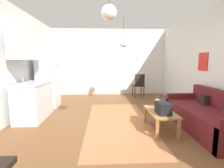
% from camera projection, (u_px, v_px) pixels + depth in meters
% --- Properties ---
extents(ground_plane, '(5.30, 7.85, 0.10)m').
position_uv_depth(ground_plane, '(115.00, 130.00, 3.47)').
color(ground_plane, brown).
extents(wall_back, '(4.90, 0.13, 2.73)m').
position_uv_depth(wall_back, '(109.00, 62.00, 6.91)').
color(wall_back, white).
rests_on(wall_back, ground_plane).
extents(area_rug, '(1.41, 3.09, 0.01)m').
position_uv_depth(area_rug, '(118.00, 122.00, 3.76)').
color(area_rug, '#B26B42').
rests_on(area_rug, ground_plane).
extents(couch, '(0.85, 1.96, 0.81)m').
position_uv_depth(couch, '(209.00, 117.00, 3.32)').
color(couch, '#5B191E').
rests_on(couch, ground_plane).
extents(coffee_table, '(0.48, 0.91, 0.41)m').
position_uv_depth(coffee_table, '(160.00, 114.00, 3.30)').
color(coffee_table, '#A87542').
rests_on(coffee_table, ground_plane).
extents(bamboo_vase, '(0.10, 0.10, 0.40)m').
position_uv_depth(bamboo_vase, '(158.00, 103.00, 3.52)').
color(bamboo_vase, beige).
rests_on(bamboo_vase, coffee_table).
extents(handbag, '(0.24, 0.33, 0.35)m').
position_uv_depth(handbag, '(163.00, 108.00, 3.08)').
color(handbag, black).
rests_on(handbag, coffee_table).
extents(refrigerator, '(0.59, 0.61, 1.80)m').
position_uv_depth(refrigerator, '(48.00, 78.00, 4.97)').
color(refrigerator, white).
rests_on(refrigerator, ground_plane).
extents(kitchen_counter, '(0.60, 1.14, 2.08)m').
position_uv_depth(kitchen_counter, '(31.00, 87.00, 3.93)').
color(kitchen_counter, silver).
rests_on(kitchen_counter, ground_plane).
extents(accent_chair, '(0.45, 0.44, 0.92)m').
position_uv_depth(accent_chair, '(139.00, 84.00, 6.35)').
color(accent_chair, black).
rests_on(accent_chair, ground_plane).
extents(pendant_lamp_near, '(0.24, 0.24, 0.70)m').
position_uv_depth(pendant_lamp_near, '(109.00, 13.00, 2.52)').
color(pendant_lamp_near, black).
extents(pendant_lamp_far, '(0.26, 0.26, 0.91)m').
position_uv_depth(pendant_lamp_far, '(123.00, 43.00, 4.91)').
color(pendant_lamp_far, black).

